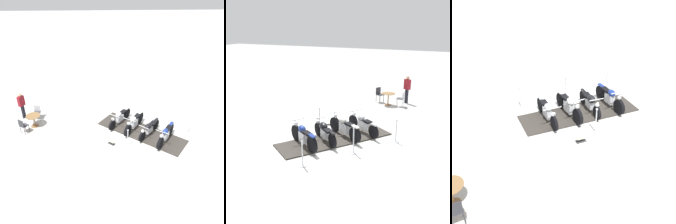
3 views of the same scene
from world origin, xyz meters
The scene contains 15 objects.
ground_plane centered at (0.00, 0.00, 0.00)m, with size 80.00×80.00×0.00m, color silver.
display_platform centered at (0.00, 0.00, 0.03)m, with size 5.21×1.58×0.06m, color #38332D.
motorcycle_chrome centered at (1.22, -0.88, 0.51)m, with size 1.44×1.88×0.92m.
motorcycle_cream centered at (0.41, -0.29, 0.52)m, with size 1.37×1.97×1.02m.
motorcycle_black centered at (-0.37, 0.34, 0.51)m, with size 1.44×1.67×0.89m.
motorcycle_navy centered at (-1.19, 0.93, 0.51)m, with size 1.35×1.89×1.01m.
stanchion_left_front centered at (0.84, -2.55, 0.33)m, with size 0.33×0.33×1.04m.
stanchion_right_mid centered at (0.92, 1.21, 0.39)m, with size 0.29×0.29×1.11m.
stanchion_left_rear centered at (-2.68, 0.13, 0.36)m, with size 0.29×0.29×1.03m.
stanchion_left_mid centered at (-0.92, -1.21, 0.37)m, with size 0.33×0.33×1.14m.
info_placard centered at (1.77, 0.99, 0.06)m, with size 0.45×0.41×0.19m.
cafe_table centered at (6.38, -0.88, 0.57)m, with size 0.84×0.84×0.75m.
cafe_chair_near_table centered at (6.36, -1.69, 0.55)m, with size 0.41×0.41×0.92m.
cafe_chair_across_table centered at (6.83, -0.18, 0.56)m, with size 0.55×0.55×0.95m.
bystander_person centered at (7.26, -1.85, 1.05)m, with size 0.40×0.46×1.76m.
Camera 1 is at (2.13, 11.62, 8.71)m, focal length 39.66 mm.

